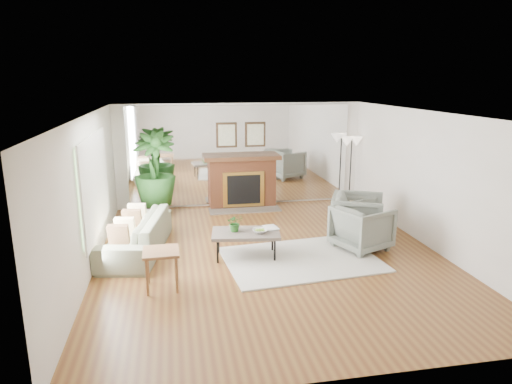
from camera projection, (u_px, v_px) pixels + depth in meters
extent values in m
plane|color=brown|center=(271.00, 256.00, 8.13)|extent=(7.00, 7.00, 0.00)
cube|color=white|center=(89.00, 195.00, 7.30)|extent=(0.02, 7.00, 2.50)
cube|color=white|center=(431.00, 181.00, 8.35)|extent=(0.02, 7.00, 2.50)
cube|color=white|center=(241.00, 155.00, 11.15)|extent=(6.00, 0.02, 2.50)
cube|color=silver|center=(241.00, 155.00, 11.13)|extent=(5.40, 0.04, 2.40)
cube|color=#B2E09E|center=(94.00, 184.00, 7.66)|extent=(0.04, 2.40, 1.50)
cube|color=brown|center=(242.00, 183.00, 11.11)|extent=(1.60, 0.40, 1.20)
cube|color=gold|center=(244.00, 189.00, 10.94)|extent=(1.00, 0.04, 0.85)
cube|color=black|center=(244.00, 190.00, 10.92)|extent=(0.80, 0.04, 0.70)
cube|color=#5A5147|center=(245.00, 210.00, 10.92)|extent=(1.70, 0.55, 0.03)
cube|color=#4D2F18|center=(242.00, 158.00, 10.94)|extent=(1.85, 0.46, 0.10)
cube|color=black|center=(227.00, 135.00, 10.91)|extent=(0.50, 0.04, 0.60)
cube|color=black|center=(255.00, 134.00, 11.04)|extent=(0.50, 0.04, 0.60)
cube|color=beige|center=(301.00, 259.00, 7.93)|extent=(2.76, 2.10, 0.03)
cube|color=#5A5147|center=(246.00, 233.00, 7.96)|extent=(1.25, 0.84, 0.06)
cylinder|color=black|center=(218.00, 252.00, 7.76)|extent=(0.04, 0.04, 0.41)
cylinder|color=black|center=(275.00, 251.00, 7.80)|extent=(0.04, 0.04, 0.41)
cylinder|color=black|center=(219.00, 242.00, 8.23)|extent=(0.04, 0.04, 0.41)
cylinder|color=black|center=(272.00, 241.00, 8.27)|extent=(0.04, 0.04, 0.41)
imported|color=gray|center=(136.00, 234.00, 8.24)|extent=(1.27, 2.42, 0.67)
imported|color=slate|center=(357.00, 217.00, 8.91)|extent=(1.28, 1.27, 0.89)
imported|color=slate|center=(362.00, 228.00, 8.36)|extent=(1.17, 1.16, 0.82)
cube|color=brown|center=(161.00, 252.00, 6.74)|extent=(0.54, 0.54, 0.04)
cylinder|color=brown|center=(147.00, 277.00, 6.57)|extent=(0.04, 0.04, 0.57)
cylinder|color=brown|center=(177.00, 275.00, 6.65)|extent=(0.04, 0.04, 0.57)
cylinder|color=brown|center=(148.00, 266.00, 6.97)|extent=(0.04, 0.04, 0.57)
cylinder|color=brown|center=(176.00, 264.00, 7.05)|extent=(0.04, 0.04, 0.57)
cylinder|color=#29241E|center=(157.00, 208.00, 10.37)|extent=(0.56, 0.56, 0.40)
imported|color=#265920|center=(155.00, 169.00, 10.15)|extent=(0.95, 0.95, 1.65)
cylinder|color=black|center=(349.00, 202.00, 11.56)|extent=(0.28, 0.28, 0.04)
cylinder|color=black|center=(350.00, 172.00, 11.36)|extent=(0.03, 0.03, 1.62)
cone|color=silver|center=(347.00, 142.00, 11.16)|extent=(0.30, 0.30, 0.22)
cone|color=silver|center=(356.00, 141.00, 11.20)|extent=(0.30, 0.30, 0.22)
imported|color=#265920|center=(235.00, 223.00, 7.94)|extent=(0.28, 0.24, 0.31)
imported|color=brown|center=(260.00, 231.00, 7.90)|extent=(0.30, 0.30, 0.06)
imported|color=brown|center=(265.00, 228.00, 8.10)|extent=(0.27, 0.34, 0.02)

